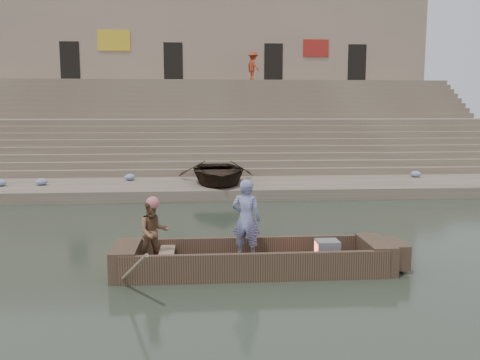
{
  "coord_description": "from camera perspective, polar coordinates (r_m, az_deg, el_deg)",
  "views": [
    {
      "loc": [
        -0.12,
        -11.71,
        3.26
      ],
      "look_at": [
        0.91,
        1.61,
        1.4
      ],
      "focal_mm": 37.49,
      "sensor_mm": 36.0,
      "label": 1
    }
  ],
  "objects": [
    {
      "name": "lower_landing",
      "position": [
        19.94,
        -4.02,
        -0.92
      ],
      "size": [
        32.0,
        4.0,
        0.4
      ],
      "primitive_type": "cube",
      "color": "gray",
      "rests_on": "ground"
    },
    {
      "name": "rowing_man",
      "position": [
        10.14,
        -9.83,
        -5.85
      ],
      "size": [
        0.74,
        0.65,
        1.29
      ],
      "primitive_type": "imported",
      "rotation": [
        0.0,
        0.0,
        0.29
      ],
      "color": "#236938",
      "rests_on": "main_rowboat"
    },
    {
      "name": "standing_man",
      "position": [
        10.28,
        0.71,
        -4.48
      ],
      "size": [
        0.71,
        0.58,
        1.66
      ],
      "primitive_type": "imported",
      "rotation": [
        0.0,
        0.0,
        2.79
      ],
      "color": "navy",
      "rests_on": "main_rowboat"
    },
    {
      "name": "ghat_steps",
      "position": [
        28.93,
        -4.19,
        5.01
      ],
      "size": [
        32.0,
        11.0,
        5.2
      ],
      "color": "gray",
      "rests_on": "ground"
    },
    {
      "name": "building_wall",
      "position": [
        38.27,
        -4.32,
        11.42
      ],
      "size": [
        32.0,
        5.07,
        11.2
      ],
      "color": "gray",
      "rests_on": "ground"
    },
    {
      "name": "mid_landing",
      "position": [
        27.27,
        -4.17,
        4.0
      ],
      "size": [
        32.0,
        3.0,
        2.8
      ],
      "primitive_type": "cube",
      "color": "gray",
      "rests_on": "ground"
    },
    {
      "name": "beached_rowboat",
      "position": [
        19.8,
        -2.55,
        0.93
      ],
      "size": [
        3.22,
        4.43,
        0.9
      ],
      "primitive_type": "imported",
      "rotation": [
        0.0,
        0.0,
        0.03
      ],
      "color": "#2D2116",
      "rests_on": "lower_landing"
    },
    {
      "name": "rowboat_trim",
      "position": [
        10.32,
        2.67,
        -8.71
      ],
      "size": [
        6.04,
        2.63,
        1.96
      ],
      "color": "brown",
      "rests_on": "ground"
    },
    {
      "name": "upper_landing",
      "position": [
        34.21,
        -4.25,
        6.8
      ],
      "size": [
        32.0,
        3.0,
        5.2
      ],
      "primitive_type": "cube",
      "color": "gray",
      "rests_on": "ground"
    },
    {
      "name": "television",
      "position": [
        10.53,
        9.83,
        -7.84
      ],
      "size": [
        0.46,
        0.42,
        0.4
      ],
      "color": "slate",
      "rests_on": "main_rowboat"
    },
    {
      "name": "ground",
      "position": [
        12.15,
        -3.71,
        -7.65
      ],
      "size": [
        120.0,
        120.0,
        0.0
      ],
      "primitive_type": "plane",
      "color": "#283226",
      "rests_on": "ground"
    },
    {
      "name": "pedestrian",
      "position": [
        33.87,
        1.5,
        12.81
      ],
      "size": [
        1.12,
        1.4,
        1.89
      ],
      "primitive_type": "imported",
      "rotation": [
        0.0,
        0.0,
        1.97
      ],
      "color": "#9A321A",
      "rests_on": "upper_landing"
    },
    {
      "name": "cloth_bundles",
      "position": [
        20.44,
        -9.66,
        0.15
      ],
      "size": [
        17.32,
        1.76,
        0.26
      ],
      "color": "#3F5999",
      "rests_on": "lower_landing"
    },
    {
      "name": "main_rowboat",
      "position": [
        10.36,
        1.52,
        -9.78
      ],
      "size": [
        5.0,
        1.3,
        0.22
      ],
      "primitive_type": "cube",
      "color": "brown",
      "rests_on": "ground"
    }
  ]
}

